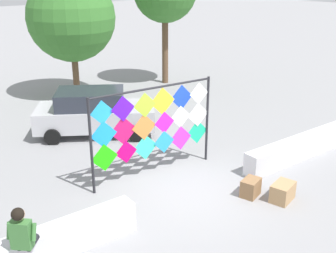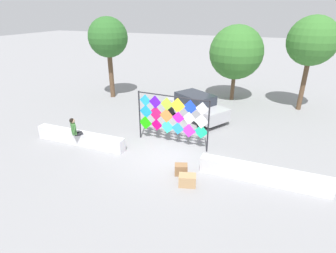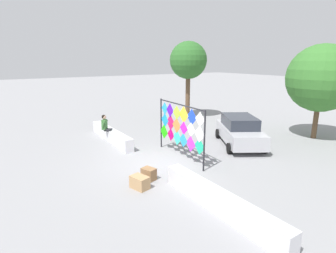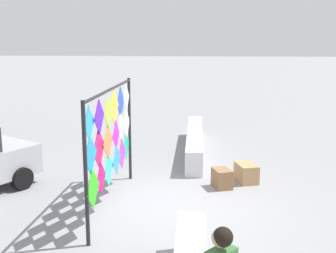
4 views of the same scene
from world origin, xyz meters
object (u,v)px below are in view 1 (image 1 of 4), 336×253
object	(u,v)px
kite_display_rack	(154,122)
cardboard_box_small	(251,188)
cardboard_box_large	(283,192)
tree_far_right	(73,19)
parked_car	(94,112)
seated_vendor	(24,235)

from	to	relation	value
kite_display_rack	cardboard_box_small	bearing A→B (deg)	-61.19
cardboard_box_large	kite_display_rack	bearing A→B (deg)	120.58
kite_display_rack	tree_far_right	world-z (taller)	tree_far_right
kite_display_rack	parked_car	distance (m)	3.78
cardboard_box_large	cardboard_box_small	bearing A→B (deg)	126.75
kite_display_rack	tree_far_right	distance (m)	8.55
seated_vendor	cardboard_box_small	bearing A→B (deg)	-4.16
cardboard_box_small	tree_far_right	bearing A→B (deg)	88.12
kite_display_rack	cardboard_box_small	distance (m)	2.94
parked_car	tree_far_right	size ratio (longest dim) A/B	0.81
kite_display_rack	tree_far_right	xyz separation A→B (m)	(1.62, 8.20, 1.79)
parked_car	kite_display_rack	bearing A→B (deg)	-92.04
seated_vendor	tree_far_right	bearing A→B (deg)	60.63
cardboard_box_large	seated_vendor	bearing A→B (deg)	170.24
cardboard_box_large	tree_far_right	world-z (taller)	tree_far_right
seated_vendor	cardboard_box_large	distance (m)	5.93
seated_vendor	cardboard_box_large	xyz separation A→B (m)	(5.81, -1.00, -0.66)
cardboard_box_small	kite_display_rack	bearing A→B (deg)	118.81
parked_car	tree_far_right	bearing A→B (deg)	71.72
cardboard_box_large	cardboard_box_small	distance (m)	0.76
parked_car	cardboard_box_small	xyz separation A→B (m)	(1.14, -6.02, -0.54)
seated_vendor	cardboard_box_small	xyz separation A→B (m)	(5.35, -0.39, -0.66)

